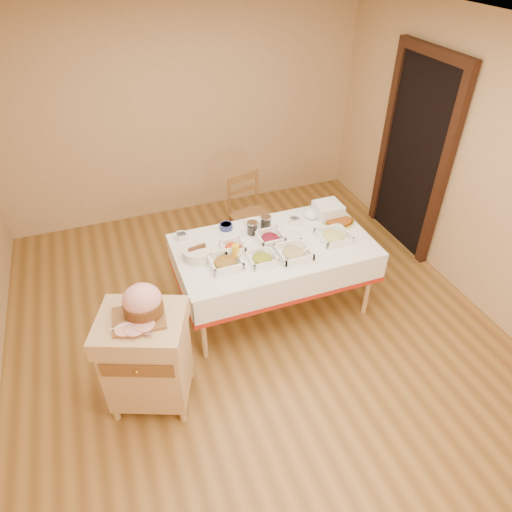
{
  "coord_description": "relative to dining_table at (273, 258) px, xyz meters",
  "views": [
    {
      "loc": [
        -1.06,
        -2.86,
        3.22
      ],
      "look_at": [
        0.09,
        0.2,
        0.75
      ],
      "focal_mm": 32.0,
      "sensor_mm": 36.0,
      "label": 1
    }
  ],
  "objects": [
    {
      "name": "small_bowl_left",
      "position": [
        -0.78,
        0.39,
        0.19
      ],
      "size": [
        0.12,
        0.12,
        0.05
      ],
      "color": "white",
      "rests_on": "dining_table"
    },
    {
      "name": "plate_stack",
      "position": [
        0.7,
        0.27,
        0.23
      ],
      "size": [
        0.25,
        0.25,
        0.14
      ],
      "color": "white",
      "rests_on": "dining_table"
    },
    {
      "name": "dining_table",
      "position": [
        0.0,
        0.0,
        0.0
      ],
      "size": [
        1.82,
        1.02,
        0.76
      ],
      "color": "tan",
      "rests_on": "ground"
    },
    {
      "name": "preserve_jar_left",
      "position": [
        -0.13,
        0.24,
        0.22
      ],
      "size": [
        0.1,
        0.1,
        0.13
      ],
      "color": "silver",
      "rests_on": "dining_table"
    },
    {
      "name": "small_bowl_mid",
      "position": [
        -0.34,
        0.4,
        0.19
      ],
      "size": [
        0.13,
        0.13,
        0.05
      ],
      "color": "navy",
      "rests_on": "dining_table"
    },
    {
      "name": "serving_dish_e",
      "position": [
        -0.38,
        0.05,
        0.19
      ],
      "size": [
        0.21,
        0.2,
        0.09
      ],
      "color": "white",
      "rests_on": "dining_table"
    },
    {
      "name": "small_bowl_right",
      "position": [
        0.32,
        0.26,
        0.2
      ],
      "size": [
        0.12,
        0.12,
        0.06
      ],
      "color": "white",
      "rests_on": "dining_table"
    },
    {
      "name": "bowl_small_imported",
      "position": [
        0.53,
        0.3,
        0.19
      ],
      "size": [
        0.2,
        0.2,
        0.05
      ],
      "primitive_type": "imported",
      "rotation": [
        0.0,
        0.0,
        -0.29
      ],
      "color": "white",
      "rests_on": "dining_table"
    },
    {
      "name": "serving_dish_c",
      "position": [
        0.09,
        -0.23,
        0.2
      ],
      "size": [
        0.28,
        0.28,
        0.11
      ],
      "color": "white",
      "rests_on": "dining_table"
    },
    {
      "name": "brass_platter",
      "position": [
        0.73,
        0.09,
        0.18
      ],
      "size": [
        0.3,
        0.22,
        0.04
      ],
      "color": "gold",
      "rests_on": "dining_table"
    },
    {
      "name": "doorway",
      "position": [
        1.9,
        0.6,
        0.51
      ],
      "size": [
        0.09,
        1.1,
        2.2
      ],
      "color": "black",
      "rests_on": "ground"
    },
    {
      "name": "bowl_white_imported",
      "position": [
        -0.07,
        0.4,
        0.18
      ],
      "size": [
        0.14,
        0.14,
        0.03
      ],
      "primitive_type": "imported",
      "rotation": [
        0.0,
        0.0,
        0.05
      ],
      "color": "white",
      "rests_on": "dining_table"
    },
    {
      "name": "room_shell",
      "position": [
        -0.3,
        -0.3,
        0.7
      ],
      "size": [
        5.0,
        5.0,
        5.0
      ],
      "color": "olive",
      "rests_on": "ground"
    },
    {
      "name": "dining_chair",
      "position": [
        0.12,
        1.0,
        -0.12
      ],
      "size": [
        0.49,
        0.47,
        0.93
      ],
      "color": "brown",
      "rests_on": "ground"
    },
    {
      "name": "serving_dish_b",
      "position": [
        -0.19,
        -0.2,
        0.19
      ],
      "size": [
        0.24,
        0.24,
        0.1
      ],
      "color": "white",
      "rests_on": "dining_table"
    },
    {
      "name": "butcher_cart",
      "position": [
        -1.33,
        -0.69,
        -0.09
      ],
      "size": [
        0.78,
        0.72,
        0.9
      ],
      "color": "tan",
      "rests_on": "ground"
    },
    {
      "name": "ham_on_board",
      "position": [
        -1.29,
        -0.66,
        0.41
      ],
      "size": [
        0.39,
        0.38,
        0.26
      ],
      "color": "brown",
      "rests_on": "butcher_cart"
    },
    {
      "name": "bread_basket",
      "position": [
        -0.71,
        0.05,
        0.21
      ],
      "size": [
        0.27,
        0.27,
        0.12
      ],
      "color": "silver",
      "rests_on": "dining_table"
    },
    {
      "name": "serving_dish_a",
      "position": [
        -0.52,
        -0.15,
        0.2
      ],
      "size": [
        0.27,
        0.27,
        0.12
      ],
      "color": "white",
      "rests_on": "dining_table"
    },
    {
      "name": "serving_dish_d",
      "position": [
        0.55,
        -0.12,
        0.2
      ],
      "size": [
        0.28,
        0.28,
        0.11
      ],
      "color": "white",
      "rests_on": "dining_table"
    },
    {
      "name": "preserve_jar_right",
      "position": [
        0.03,
        0.27,
        0.22
      ],
      "size": [
        0.11,
        0.11,
        0.14
      ],
      "color": "silver",
      "rests_on": "dining_table"
    },
    {
      "name": "serving_dish_f",
      "position": [
        -0.01,
        0.06,
        0.2
      ],
      "size": [
        0.24,
        0.23,
        0.11
      ],
      "color": "white",
      "rests_on": "dining_table"
    },
    {
      "name": "mustard_bottle",
      "position": [
        -0.4,
        -0.1,
        0.25
      ],
      "size": [
        0.06,
        0.06,
        0.19
      ],
      "color": "yellow",
      "rests_on": "dining_table"
    }
  ]
}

